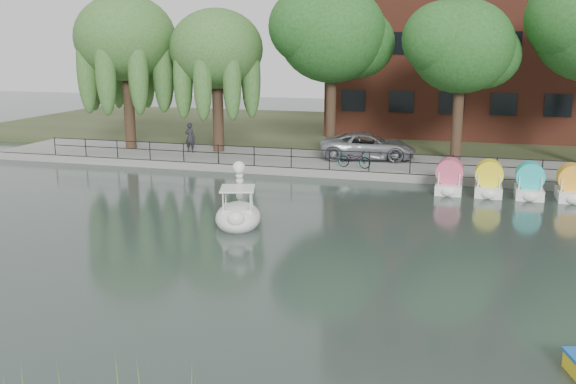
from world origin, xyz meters
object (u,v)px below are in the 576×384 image
at_px(minivan, 368,144).
at_px(bicycle, 354,158).
at_px(swan_boat, 238,212).
at_px(pedestrian, 190,135).

relative_size(minivan, bicycle, 3.44).
height_order(minivan, swan_boat, swan_boat).
relative_size(bicycle, swan_boat, 0.57).
relative_size(pedestrian, swan_boat, 0.65).
xyz_separation_m(bicycle, pedestrian, (-10.04, 2.13, 0.49)).
distance_m(minivan, swan_boat, 13.26).
xyz_separation_m(pedestrian, swan_boat, (7.59, -12.42, -0.90)).
height_order(pedestrian, swan_boat, pedestrian).
height_order(bicycle, swan_boat, swan_boat).
distance_m(minivan, bicycle, 2.70).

